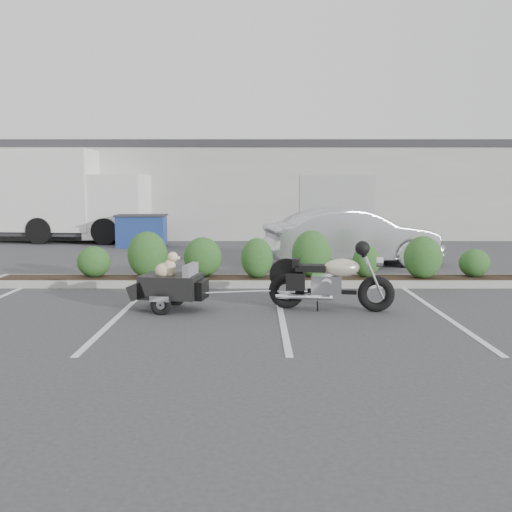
{
  "coord_description": "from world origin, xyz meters",
  "views": [
    {
      "loc": [
        0.78,
        -9.55,
        2.11
      ],
      "look_at": [
        0.78,
        1.24,
        0.75
      ],
      "focal_mm": 38.0,
      "sensor_mm": 36.0,
      "label": 1
    }
  ],
  "objects_px": {
    "motorcycle": "(330,282)",
    "sedan": "(352,237)",
    "dumpster": "(142,230)",
    "delivery_truck": "(58,198)",
    "pet_trailer": "(170,285)"
  },
  "relations": [
    {
      "from": "sedan",
      "to": "dumpster",
      "type": "distance_m",
      "value": 8.22
    },
    {
      "from": "sedan",
      "to": "delivery_truck",
      "type": "xyz_separation_m",
      "value": [
        -10.49,
        6.86,
        0.93
      ]
    },
    {
      "from": "pet_trailer",
      "to": "dumpster",
      "type": "bearing_deg",
      "value": 114.65
    },
    {
      "from": "pet_trailer",
      "to": "dumpster",
      "type": "distance_m",
      "value": 10.52
    },
    {
      "from": "pet_trailer",
      "to": "sedan",
      "type": "bearing_deg",
      "value": 63.36
    },
    {
      "from": "dumpster",
      "to": "sedan",
      "type": "bearing_deg",
      "value": -37.06
    },
    {
      "from": "sedan",
      "to": "dumpster",
      "type": "bearing_deg",
      "value": 43.7
    },
    {
      "from": "motorcycle",
      "to": "dumpster",
      "type": "relative_size",
      "value": 1.2
    },
    {
      "from": "motorcycle",
      "to": "sedan",
      "type": "relative_size",
      "value": 0.46
    },
    {
      "from": "dumpster",
      "to": "delivery_truck",
      "type": "relative_size",
      "value": 0.23
    },
    {
      "from": "pet_trailer",
      "to": "delivery_truck",
      "type": "bearing_deg",
      "value": 127.52
    },
    {
      "from": "pet_trailer",
      "to": "dumpster",
      "type": "relative_size",
      "value": 0.97
    },
    {
      "from": "delivery_truck",
      "to": "sedan",
      "type": "bearing_deg",
      "value": -27.19
    },
    {
      "from": "sedan",
      "to": "delivery_truck",
      "type": "bearing_deg",
      "value": 45.43
    },
    {
      "from": "sedan",
      "to": "delivery_truck",
      "type": "distance_m",
      "value": 12.57
    }
  ]
}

